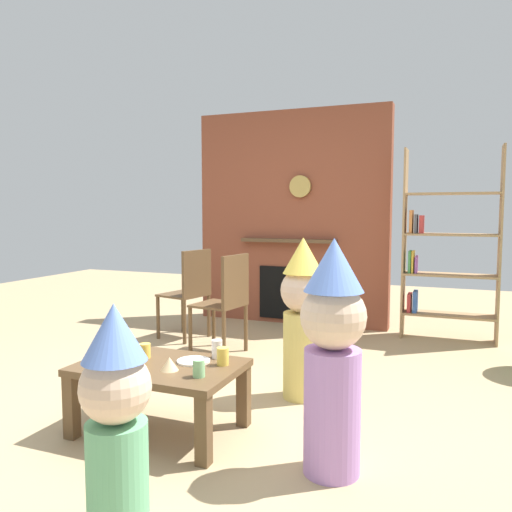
# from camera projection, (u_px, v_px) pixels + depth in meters

# --- Properties ---
(ground_plane) EXTENTS (12.00, 12.00, 0.00)m
(ground_plane) POSITION_uv_depth(u_px,v_px,m) (213.00, 404.00, 3.38)
(ground_plane) COLOR tan
(brick_fireplace_feature) EXTENTS (2.20, 0.28, 2.40)m
(brick_fireplace_feature) POSITION_uv_depth(u_px,v_px,m) (292.00, 219.00, 5.78)
(brick_fireplace_feature) COLOR brown
(brick_fireplace_feature) RESTS_ON ground_plane
(bookshelf) EXTENTS (0.90, 0.28, 1.90)m
(bookshelf) POSITION_uv_depth(u_px,v_px,m) (444.00, 251.00, 5.02)
(bookshelf) COLOR #9E7A51
(bookshelf) RESTS_ON ground_plane
(coffee_table) EXTENTS (0.93, 0.61, 0.40)m
(coffee_table) POSITION_uv_depth(u_px,v_px,m) (160.00, 375.00, 2.94)
(coffee_table) COLOR brown
(coffee_table) RESTS_ON ground_plane
(paper_cup_near_left) EXTENTS (0.07, 0.07, 0.09)m
(paper_cup_near_left) POSITION_uv_depth(u_px,v_px,m) (199.00, 368.00, 2.70)
(paper_cup_near_left) COLOR #8CD18C
(paper_cup_near_left) RESTS_ON coffee_table
(paper_cup_near_right) EXTENTS (0.07, 0.07, 0.09)m
(paper_cup_near_right) POSITION_uv_depth(u_px,v_px,m) (134.00, 361.00, 2.83)
(paper_cup_near_right) COLOR #F2CC4C
(paper_cup_near_right) RESTS_ON coffee_table
(paper_cup_center) EXTENTS (0.07, 0.07, 0.09)m
(paper_cup_center) POSITION_uv_depth(u_px,v_px,m) (145.00, 351.00, 3.05)
(paper_cup_center) COLOR #F2CC4C
(paper_cup_center) RESTS_ON coffee_table
(paper_cup_far_left) EXTENTS (0.07, 0.07, 0.10)m
(paper_cup_far_left) POSITION_uv_depth(u_px,v_px,m) (223.00, 356.00, 2.91)
(paper_cup_far_left) COLOR #F2CC4C
(paper_cup_far_left) RESTS_ON coffee_table
(paper_cup_far_right) EXTENTS (0.06, 0.06, 0.11)m
(paper_cup_far_right) POSITION_uv_depth(u_px,v_px,m) (217.00, 349.00, 3.05)
(paper_cup_far_right) COLOR silver
(paper_cup_far_right) RESTS_ON coffee_table
(paper_plate_front) EXTENTS (0.17, 0.17, 0.01)m
(paper_plate_front) POSITION_uv_depth(u_px,v_px,m) (105.00, 358.00, 3.02)
(paper_plate_front) COLOR white
(paper_plate_front) RESTS_ON coffee_table
(paper_plate_rear) EXTENTS (0.19, 0.19, 0.01)m
(paper_plate_rear) POSITION_uv_depth(u_px,v_px,m) (194.00, 361.00, 2.97)
(paper_plate_rear) COLOR white
(paper_plate_rear) RESTS_ON coffee_table
(birthday_cake_slice) EXTENTS (0.10, 0.10, 0.07)m
(birthday_cake_slice) POSITION_uv_depth(u_px,v_px,m) (169.00, 364.00, 2.81)
(birthday_cake_slice) COLOR #EAC68C
(birthday_cake_slice) RESTS_ON coffee_table
(table_fork) EXTENTS (0.05, 0.15, 0.01)m
(table_fork) POSITION_uv_depth(u_px,v_px,m) (106.00, 369.00, 2.83)
(table_fork) COLOR silver
(table_fork) RESTS_ON coffee_table
(child_with_cone_hat) EXTENTS (0.26, 0.26, 0.95)m
(child_with_cone_hat) POSITION_uv_depth(u_px,v_px,m) (116.00, 424.00, 1.87)
(child_with_cone_hat) COLOR #66B27F
(child_with_cone_hat) RESTS_ON ground_plane
(child_in_pink) EXTENTS (0.32, 0.32, 1.16)m
(child_in_pink) POSITION_uv_depth(u_px,v_px,m) (333.00, 351.00, 2.45)
(child_in_pink) COLOR #B27FCC
(child_in_pink) RESTS_ON ground_plane
(child_by_the_chairs) EXTENTS (0.31, 0.31, 1.11)m
(child_by_the_chairs) POSITION_uv_depth(u_px,v_px,m) (303.00, 314.00, 3.46)
(child_by_the_chairs) COLOR #E0CC66
(child_by_the_chairs) RESTS_ON ground_plane
(dining_chair_left) EXTENTS (0.48, 0.48, 0.90)m
(dining_chair_left) POSITION_uv_depth(u_px,v_px,m) (190.00, 288.00, 5.06)
(dining_chair_left) COLOR brown
(dining_chair_left) RESTS_ON ground_plane
(dining_chair_middle) EXTENTS (0.46, 0.46, 0.90)m
(dining_chair_middle) POSITION_uv_depth(u_px,v_px,m) (227.00, 298.00, 4.52)
(dining_chair_middle) COLOR brown
(dining_chair_middle) RESTS_ON ground_plane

